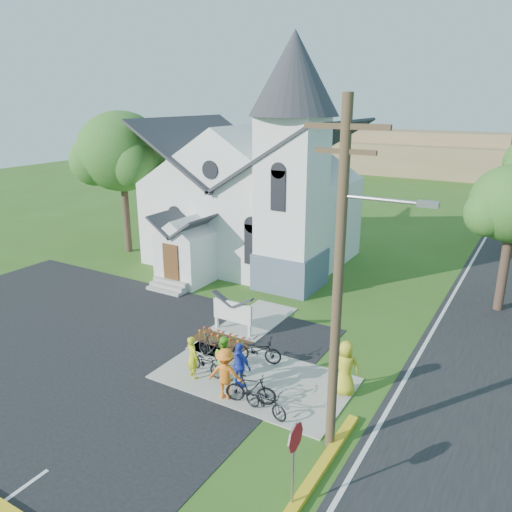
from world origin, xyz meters
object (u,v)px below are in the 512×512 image
Objects in this scene: utility_pole at (341,274)px; cyclist_4 at (345,368)px; stop_sign at (295,448)px; cyclist_0 at (193,357)px; cyclist_3 at (225,374)px; church_sign at (233,312)px; cyclist_1 at (224,358)px; bike_4 at (266,402)px; cyclist_2 at (240,365)px; bike_0 at (205,362)px; bike_2 at (257,350)px; bike_1 at (212,349)px; bike_3 at (251,389)px.

cyclist_4 is at bearing 103.74° from utility_pole.
cyclist_0 is (-5.90, 3.60, -0.92)m from stop_sign.
church_sign is at bearing -77.26° from cyclist_3.
cyclist_1 reaches higher than bike_4.
cyclist_3 reaches higher than church_sign.
stop_sign reaches higher than cyclist_2.
stop_sign reaches higher than church_sign.
stop_sign is 1.44× the size of bike_4.
cyclist_4 reaches higher than bike_4.
utility_pole is 4.03× the size of stop_sign.
utility_pole is at bearing -93.72° from bike_0.
bike_4 is at bearing -160.61° from bike_2.
stop_sign is 7.84m from bike_1.
utility_pole is at bearing 172.57° from cyclist_2.
stop_sign is at bearing 145.58° from cyclist_2.
cyclist_3 reaches higher than cyclist_2.
cyclist_2 is 1.12m from bike_3.
bike_4 is (3.41, -0.60, -0.36)m from cyclist_0.
cyclist_1 is 0.97× the size of cyclist_2.
bike_0 is 2.57m from bike_3.
church_sign is 3.72m from cyclist_1.
cyclist_0 is 1.83m from cyclist_3.
cyclist_4 is at bearing -66.16° from bike_3.
cyclist_2 is (1.92, -0.99, 0.33)m from bike_1.
cyclist_2 reaches higher than cyclist_0.
stop_sign is 7.09m from bike_0.
cyclist_1 is 0.95× the size of bike_1.
church_sign is at bearing -44.16° from cyclist_2.
bike_1 is 0.95× the size of cyclist_3.
cyclist_2 reaches higher than church_sign.
cyclist_2 is (0.81, -0.20, 0.02)m from cyclist_1.
stop_sign is at bearing -115.69° from bike_0.
bike_4 is (3.50, -1.91, -0.07)m from bike_1.
cyclist_2 reaches higher than bike_3.
cyclist_2 reaches higher than cyclist_1.
utility_pole is at bearing 156.44° from cyclist_3.
utility_pole is at bearing -85.40° from bike_4.
utility_pole reaches higher than cyclist_2.
bike_3 is (0.91, 0.14, -0.39)m from cyclist_3.
stop_sign is 6.97m from cyclist_0.
bike_2 is 3.75m from cyclist_4.
stop_sign is at bearing -128.64° from bike_4.
cyclist_4 is (5.16, 1.81, 0.18)m from cyclist_0.
cyclist_0 is at bearing 91.66° from bike_4.
cyclist_3 is (-0.07, -0.79, 0.06)m from cyclist_2.
cyclist_4 is (-0.66, 2.72, -4.36)m from utility_pole.
cyclist_4 is (3.34, 1.50, 0.14)m from cyclist_2.
bike_3 is (3.41, -4.13, -0.45)m from church_sign.
bike_4 reaches higher than bike_0.
utility_pole is 7.95m from bike_1.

